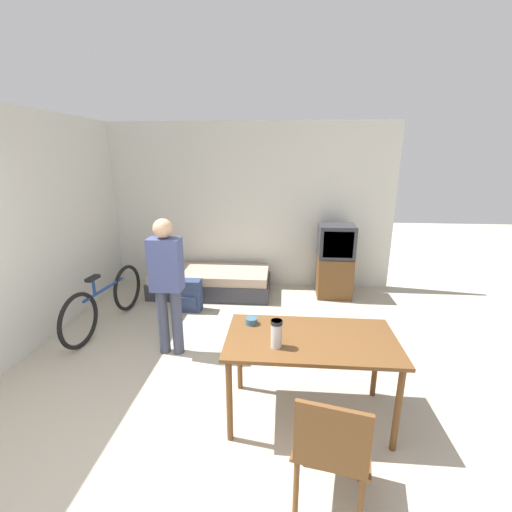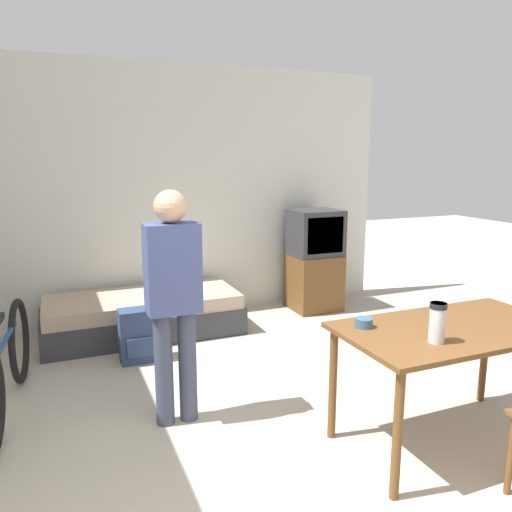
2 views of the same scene
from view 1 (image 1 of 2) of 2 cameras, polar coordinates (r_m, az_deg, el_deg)
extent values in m
plane|color=#B2A893|center=(2.85, -15.88, -34.02)|extent=(20.00, 20.00, 0.00)
cube|color=silver|center=(5.78, -3.29, 8.18)|extent=(5.15, 0.06, 2.70)
cube|color=silver|center=(4.73, -33.23, 3.68)|extent=(0.06, 4.96, 2.70)
cube|color=#333338|center=(5.65, -7.51, -4.92)|extent=(1.91, 0.83, 0.26)
cube|color=tan|center=(5.58, -7.59, -3.00)|extent=(1.85, 0.80, 0.14)
cube|color=brown|center=(5.62, 12.83, -3.29)|extent=(0.53, 0.51, 0.64)
cube|color=#2D2D33|center=(5.46, 13.21, 2.44)|extent=(0.54, 0.48, 0.51)
cube|color=black|center=(5.23, 13.56, 1.83)|extent=(0.44, 0.01, 0.40)
cube|color=brown|center=(2.89, 9.17, -13.53)|extent=(1.38, 0.75, 0.03)
cylinder|color=brown|center=(2.86, -4.46, -22.88)|extent=(0.05, 0.05, 0.73)
cylinder|color=brown|center=(2.97, 22.53, -22.60)|extent=(0.05, 0.05, 0.73)
cylinder|color=brown|center=(3.37, -2.74, -16.14)|extent=(0.05, 0.05, 0.73)
cylinder|color=brown|center=(3.46, 19.35, -16.19)|extent=(0.05, 0.05, 0.73)
cube|color=brown|center=(2.48, 12.67, -27.76)|extent=(0.55, 0.55, 0.02)
cube|color=brown|center=(2.18, 12.49, -27.55)|extent=(0.42, 0.12, 0.41)
cylinder|color=brown|center=(2.78, 17.14, -28.93)|extent=(0.04, 0.04, 0.45)
cylinder|color=brown|center=(2.79, 8.34, -28.11)|extent=(0.04, 0.04, 0.45)
cylinder|color=brown|center=(2.53, 16.99, -34.96)|extent=(0.04, 0.04, 0.45)
cylinder|color=brown|center=(2.53, 6.68, -33.96)|extent=(0.04, 0.04, 0.45)
torus|color=black|center=(5.32, -20.63, -4.97)|extent=(0.12, 0.66, 0.66)
torus|color=black|center=(4.54, -27.42, -9.52)|extent=(0.12, 0.66, 0.66)
cylinder|color=navy|center=(4.85, -23.98, -5.09)|extent=(0.12, 0.82, 0.04)
cylinder|color=navy|center=(4.68, -25.40, -4.75)|extent=(0.04, 0.04, 0.20)
cube|color=black|center=(4.64, -25.58, -3.36)|extent=(0.10, 0.21, 0.04)
cylinder|color=#3D4256|center=(4.05, -15.21, -10.46)|extent=(0.12, 0.12, 0.77)
cylinder|color=#3D4256|center=(4.00, -13.02, -10.64)|extent=(0.12, 0.12, 0.77)
cube|color=#424C7F|center=(3.77, -14.83, -1.39)|extent=(0.34, 0.20, 0.58)
sphere|color=tan|center=(3.67, -15.27, 4.45)|extent=(0.21, 0.21, 0.21)
cylinder|color=#B7B7BC|center=(2.68, 3.43, -12.81)|extent=(0.09, 0.09, 0.22)
cylinder|color=black|center=(2.63, 3.46, -10.97)|extent=(0.09, 0.09, 0.03)
cylinder|color=#335670|center=(3.04, -0.75, -10.78)|extent=(0.10, 0.10, 0.06)
cube|color=navy|center=(5.06, -10.86, -6.43)|extent=(0.31, 0.20, 0.47)
cube|color=navy|center=(4.99, -11.15, -7.67)|extent=(0.22, 0.03, 0.16)
camera|label=2|loc=(2.00, -72.93, -7.37)|focal=35.00mm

